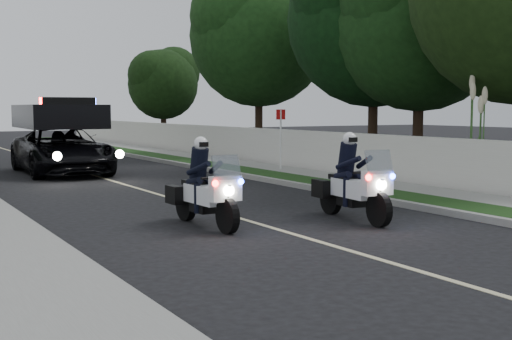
% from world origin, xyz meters
% --- Properties ---
extents(ground, '(120.00, 120.00, 0.00)m').
position_xyz_m(ground, '(0.00, 0.00, 0.00)').
color(ground, black).
rests_on(ground, ground).
extents(curb_right, '(0.20, 60.00, 0.15)m').
position_xyz_m(curb_right, '(4.10, 10.00, 0.07)').
color(curb_right, gray).
rests_on(curb_right, ground).
extents(grass_verge, '(1.20, 60.00, 0.16)m').
position_xyz_m(grass_verge, '(4.80, 10.00, 0.08)').
color(grass_verge, '#193814').
rests_on(grass_verge, ground).
extents(sidewalk_right, '(1.40, 60.00, 0.16)m').
position_xyz_m(sidewalk_right, '(6.10, 10.00, 0.08)').
color(sidewalk_right, gray).
rests_on(sidewalk_right, ground).
extents(property_wall, '(0.22, 60.00, 1.50)m').
position_xyz_m(property_wall, '(7.10, 10.00, 0.75)').
color(property_wall, beige).
rests_on(property_wall, ground).
extents(lane_marking, '(0.12, 50.00, 0.01)m').
position_xyz_m(lane_marking, '(0.00, 10.00, 0.00)').
color(lane_marking, '#BFB78C').
rests_on(lane_marking, ground).
extents(police_moto_left, '(0.81, 2.11, 1.77)m').
position_xyz_m(police_moto_left, '(-1.06, 1.22, 0.00)').
color(police_moto_left, white).
rests_on(police_moto_left, ground).
extents(police_moto_right, '(0.93, 2.21, 1.83)m').
position_xyz_m(police_moto_right, '(1.93, 0.39, 0.00)').
color(police_moto_right, silver).
rests_on(police_moto_right, ground).
extents(police_suv, '(2.89, 5.97, 2.87)m').
position_xyz_m(police_suv, '(-0.77, 13.35, 0.00)').
color(police_suv, black).
rests_on(police_suv, ground).
extents(sign_post, '(0.39, 0.39, 2.34)m').
position_xyz_m(sign_post, '(6.00, 9.63, 0.00)').
color(sign_post, '#A9270C').
rests_on(sign_post, ground).
extents(pampas_mid, '(1.48, 1.48, 3.60)m').
position_xyz_m(pampas_mid, '(7.60, 2.10, 0.00)').
color(pampas_mid, beige).
rests_on(pampas_mid, ground).
extents(tree_right_b, '(7.33, 7.33, 10.16)m').
position_xyz_m(tree_right_b, '(9.96, 6.93, 0.00)').
color(tree_right_b, '#173A13').
rests_on(tree_right_b, ground).
extents(tree_right_c, '(6.81, 6.81, 10.85)m').
position_xyz_m(tree_right_c, '(9.83, 9.20, 0.00)').
color(tree_right_c, black).
rests_on(tree_right_c, ground).
extents(tree_right_d, '(8.45, 8.45, 10.98)m').
position_xyz_m(tree_right_d, '(9.53, 17.18, 0.00)').
color(tree_right_d, '#1B4316').
rests_on(tree_right_d, ground).
extents(tree_right_e, '(5.27, 5.27, 7.39)m').
position_xyz_m(tree_right_e, '(9.69, 29.41, 0.00)').
color(tree_right_e, black).
rests_on(tree_right_e, ground).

